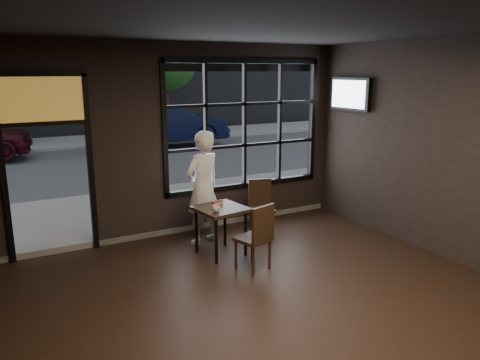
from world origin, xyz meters
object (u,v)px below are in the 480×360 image
chair_near (253,237)px  cafe_table (221,231)px  navy_car (165,124)px  man (203,188)px

chair_near → cafe_table: bearing=-95.1°
chair_near → navy_car: 11.02m
cafe_table → man: 0.80m
cafe_table → navy_car: size_ratio=0.16×
navy_car → chair_near: bearing=165.0°
chair_near → man: (-0.17, 1.30, 0.44)m
chair_near → navy_car: bearing=-120.3°
cafe_table → navy_car: 10.37m
chair_near → man: 1.38m
man → cafe_table: bearing=73.3°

